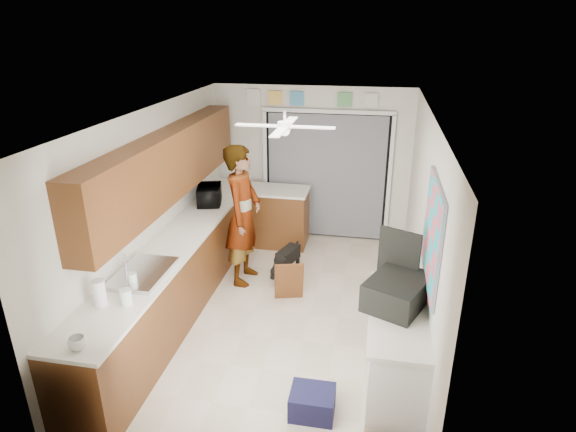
{
  "coord_description": "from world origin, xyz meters",
  "views": [
    {
      "loc": [
        1.04,
        -5.1,
        3.41
      ],
      "look_at": [
        0.0,
        0.4,
        1.15
      ],
      "focal_mm": 30.0,
      "sensor_mm": 36.0,
      "label": 1
    }
  ],
  "objects_px": {
    "microwave": "(209,195)",
    "dog": "(288,261)",
    "paper_towel_roll": "(99,293)",
    "suitcase": "(397,292)",
    "navy_crate": "(312,403)",
    "man": "(243,215)",
    "cup": "(77,343)"
  },
  "relations": [
    {
      "from": "microwave",
      "to": "dog",
      "type": "bearing_deg",
      "value": -116.85
    },
    {
      "from": "paper_towel_roll",
      "to": "suitcase",
      "type": "height_order",
      "value": "suitcase"
    },
    {
      "from": "dog",
      "to": "navy_crate",
      "type": "bearing_deg",
      "value": -56.19
    },
    {
      "from": "man",
      "to": "dog",
      "type": "xyz_separation_m",
      "value": [
        0.58,
        0.21,
        -0.74
      ]
    },
    {
      "from": "microwave",
      "to": "suitcase",
      "type": "xyz_separation_m",
      "value": [
        2.63,
        -2.26,
        0.0
      ]
    },
    {
      "from": "microwave",
      "to": "man",
      "type": "bearing_deg",
      "value": -141.05
    },
    {
      "from": "cup",
      "to": "dog",
      "type": "distance_m",
      "value": 3.46
    },
    {
      "from": "paper_towel_roll",
      "to": "navy_crate",
      "type": "height_order",
      "value": "paper_towel_roll"
    },
    {
      "from": "microwave",
      "to": "suitcase",
      "type": "relative_size",
      "value": 0.77
    },
    {
      "from": "dog",
      "to": "microwave",
      "type": "bearing_deg",
      "value": -173.14
    },
    {
      "from": "suitcase",
      "to": "man",
      "type": "relative_size",
      "value": 0.32
    },
    {
      "from": "microwave",
      "to": "navy_crate",
      "type": "bearing_deg",
      "value": -160.97
    },
    {
      "from": "paper_towel_roll",
      "to": "suitcase",
      "type": "xyz_separation_m",
      "value": [
        2.72,
        0.54,
        0.0
      ]
    },
    {
      "from": "suitcase",
      "to": "navy_crate",
      "type": "height_order",
      "value": "suitcase"
    },
    {
      "from": "cup",
      "to": "man",
      "type": "distance_m",
      "value": 3.03
    },
    {
      "from": "cup",
      "to": "man",
      "type": "height_order",
      "value": "man"
    },
    {
      "from": "microwave",
      "to": "paper_towel_roll",
      "type": "bearing_deg",
      "value": 162.67
    },
    {
      "from": "paper_towel_roll",
      "to": "man",
      "type": "xyz_separation_m",
      "value": [
        0.72,
        2.35,
        -0.09
      ]
    },
    {
      "from": "navy_crate",
      "to": "suitcase",
      "type": "bearing_deg",
      "value": 37.31
    },
    {
      "from": "cup",
      "to": "paper_towel_roll",
      "type": "xyz_separation_m",
      "value": [
        -0.17,
        0.63,
        0.08
      ]
    },
    {
      "from": "cup",
      "to": "navy_crate",
      "type": "relative_size",
      "value": 0.35
    },
    {
      "from": "cup",
      "to": "microwave",
      "type": "bearing_deg",
      "value": 91.25
    },
    {
      "from": "microwave",
      "to": "cup",
      "type": "xyz_separation_m",
      "value": [
        0.07,
        -3.43,
        -0.08
      ]
    },
    {
      "from": "microwave",
      "to": "paper_towel_roll",
      "type": "distance_m",
      "value": 2.8
    },
    {
      "from": "suitcase",
      "to": "dog",
      "type": "xyz_separation_m",
      "value": [
        -1.42,
        2.02,
        -0.84
      ]
    },
    {
      "from": "navy_crate",
      "to": "dog",
      "type": "bearing_deg",
      "value": 105.58
    },
    {
      "from": "cup",
      "to": "dog",
      "type": "height_order",
      "value": "cup"
    },
    {
      "from": "microwave",
      "to": "cup",
      "type": "bearing_deg",
      "value": 165.77
    },
    {
      "from": "microwave",
      "to": "dog",
      "type": "height_order",
      "value": "microwave"
    },
    {
      "from": "man",
      "to": "microwave",
      "type": "bearing_deg",
      "value": 57.3
    },
    {
      "from": "navy_crate",
      "to": "microwave",
      "type": "bearing_deg",
      "value": 124.51
    },
    {
      "from": "microwave",
      "to": "dog",
      "type": "relative_size",
      "value": 0.8
    }
  ]
}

